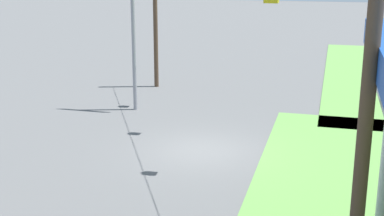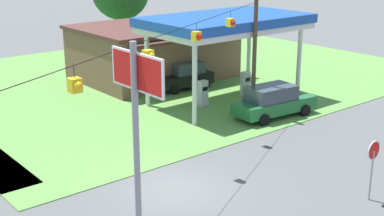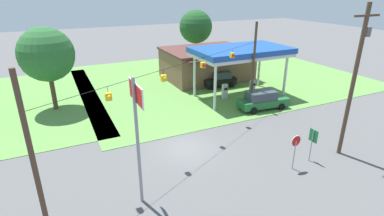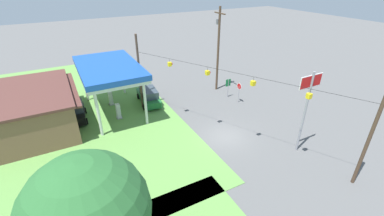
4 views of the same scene
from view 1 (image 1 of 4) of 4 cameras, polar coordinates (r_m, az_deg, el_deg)
name	(u,v)px [view 1 (image 1 of 4)]	position (r m, az deg, el deg)	size (l,w,h in m)	color
ground_plane	(202,151)	(19.80, 1.10, -4.57)	(160.00, 160.00, 0.00)	#565656
signal_span_gantry	(203,25)	(18.74, 1.14, 8.83)	(19.39, 10.24, 8.45)	#4C3828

